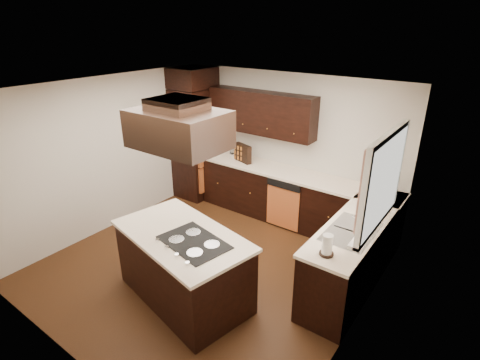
% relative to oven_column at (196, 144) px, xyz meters
% --- Properties ---
extents(floor, '(4.20, 4.20, 0.02)m').
position_rel_oven_column_xyz_m(floor, '(1.78, -1.71, -1.07)').
color(floor, '#522E15').
rests_on(floor, ground).
extents(ceiling, '(4.20, 4.20, 0.02)m').
position_rel_oven_column_xyz_m(ceiling, '(1.78, -1.71, 1.45)').
color(ceiling, silver).
rests_on(ceiling, ground).
extents(wall_back, '(4.20, 0.02, 2.50)m').
position_rel_oven_column_xyz_m(wall_back, '(1.78, 0.40, 0.19)').
color(wall_back, beige).
rests_on(wall_back, ground).
extents(wall_front, '(4.20, 0.02, 2.50)m').
position_rel_oven_column_xyz_m(wall_front, '(1.78, -3.81, 0.19)').
color(wall_front, beige).
rests_on(wall_front, ground).
extents(wall_left, '(0.02, 4.20, 2.50)m').
position_rel_oven_column_xyz_m(wall_left, '(-0.33, -1.71, 0.19)').
color(wall_left, beige).
rests_on(wall_left, ground).
extents(wall_right, '(0.02, 4.20, 2.50)m').
position_rel_oven_column_xyz_m(wall_right, '(3.88, -1.71, 0.19)').
color(wall_right, beige).
rests_on(wall_right, ground).
extents(oven_column, '(0.65, 0.75, 2.12)m').
position_rel_oven_column_xyz_m(oven_column, '(0.00, 0.00, 0.00)').
color(oven_column, black).
rests_on(oven_column, floor).
extents(wall_oven_face, '(0.05, 0.62, 0.78)m').
position_rel_oven_column_xyz_m(wall_oven_face, '(0.35, 0.00, 0.06)').
color(wall_oven_face, orange).
rests_on(wall_oven_face, oven_column).
extents(base_cabinets_back, '(2.93, 0.60, 0.88)m').
position_rel_oven_column_xyz_m(base_cabinets_back, '(1.81, 0.09, -0.62)').
color(base_cabinets_back, black).
rests_on(base_cabinets_back, floor).
extents(base_cabinets_right, '(0.60, 2.40, 0.88)m').
position_rel_oven_column_xyz_m(base_cabinets_right, '(3.58, -0.80, -0.62)').
color(base_cabinets_right, black).
rests_on(base_cabinets_right, floor).
extents(countertop_back, '(2.93, 0.63, 0.04)m').
position_rel_oven_column_xyz_m(countertop_back, '(1.81, 0.08, -0.16)').
color(countertop_back, '#FAE5C9').
rests_on(countertop_back, base_cabinets_back).
extents(countertop_right, '(0.63, 2.40, 0.04)m').
position_rel_oven_column_xyz_m(countertop_right, '(3.56, -0.80, -0.16)').
color(countertop_right, '#FAE5C9').
rests_on(countertop_right, base_cabinets_right).
extents(upper_cabinets, '(2.00, 0.34, 0.72)m').
position_rel_oven_column_xyz_m(upper_cabinets, '(1.34, 0.23, 0.75)').
color(upper_cabinets, black).
rests_on(upper_cabinets, wall_back).
extents(dishwasher_front, '(0.60, 0.05, 0.72)m').
position_rel_oven_column_xyz_m(dishwasher_front, '(2.10, -0.20, -0.66)').
color(dishwasher_front, orange).
rests_on(dishwasher_front, floor).
extents(window_frame, '(0.06, 1.32, 1.12)m').
position_rel_oven_column_xyz_m(window_frame, '(3.85, -1.16, 0.59)').
color(window_frame, white).
rests_on(window_frame, wall_right).
extents(window_pane, '(0.00, 1.20, 1.00)m').
position_rel_oven_column_xyz_m(window_pane, '(3.87, -1.16, 0.59)').
color(window_pane, white).
rests_on(window_pane, wall_right).
extents(curtain_left, '(0.02, 0.34, 0.90)m').
position_rel_oven_column_xyz_m(curtain_left, '(3.79, -1.57, 0.64)').
color(curtain_left, beige).
rests_on(curtain_left, wall_right).
extents(curtain_right, '(0.02, 0.34, 0.90)m').
position_rel_oven_column_xyz_m(curtain_right, '(3.79, -0.74, 0.64)').
color(curtain_right, beige).
rests_on(curtain_right, wall_right).
extents(sink_rim, '(0.52, 0.84, 0.01)m').
position_rel_oven_column_xyz_m(sink_rim, '(3.58, -1.16, -0.14)').
color(sink_rim, silver).
rests_on(sink_rim, countertop_right).
extents(island, '(1.84, 1.24, 0.88)m').
position_rel_oven_column_xyz_m(island, '(1.96, -2.40, -0.62)').
color(island, black).
rests_on(island, floor).
extents(island_top, '(1.91, 1.32, 0.04)m').
position_rel_oven_column_xyz_m(island_top, '(1.96, -2.40, -0.16)').
color(island_top, '#FAE5C9').
rests_on(island_top, island).
extents(cooktop, '(0.89, 0.68, 0.01)m').
position_rel_oven_column_xyz_m(cooktop, '(2.21, -2.46, -0.13)').
color(cooktop, black).
rests_on(cooktop, island_top).
extents(range_hood, '(1.05, 0.72, 0.42)m').
position_rel_oven_column_xyz_m(range_hood, '(1.88, -2.25, 1.10)').
color(range_hood, black).
rests_on(range_hood, ceiling).
extents(hood_duct, '(0.55, 0.50, 0.13)m').
position_rel_oven_column_xyz_m(hood_duct, '(1.88, -2.25, 1.38)').
color(hood_duct, black).
rests_on(hood_duct, ceiling).
extents(blender_base, '(0.15, 0.15, 0.10)m').
position_rel_oven_column_xyz_m(blender_base, '(0.86, 0.08, -0.09)').
color(blender_base, silver).
rests_on(blender_base, countertop_back).
extents(blender_pitcher, '(0.13, 0.13, 0.26)m').
position_rel_oven_column_xyz_m(blender_pitcher, '(0.86, 0.08, 0.09)').
color(blender_pitcher, silver).
rests_on(blender_pitcher, blender_base).
extents(spice_rack, '(0.40, 0.21, 0.32)m').
position_rel_oven_column_xyz_m(spice_rack, '(1.10, 0.04, 0.02)').
color(spice_rack, black).
rests_on(spice_rack, countertop_back).
extents(mixing_bowl, '(0.30, 0.30, 0.07)m').
position_rel_oven_column_xyz_m(mixing_bowl, '(0.42, 0.10, -0.11)').
color(mixing_bowl, white).
rests_on(mixing_bowl, countertop_back).
extents(soap_bottle, '(0.13, 0.13, 0.22)m').
position_rel_oven_column_xyz_m(soap_bottle, '(3.56, -0.48, -0.03)').
color(soap_bottle, white).
rests_on(soap_bottle, countertop_right).
extents(paper_towel, '(0.13, 0.13, 0.25)m').
position_rel_oven_column_xyz_m(paper_towel, '(3.53, -1.79, -0.02)').
color(paper_towel, white).
rests_on(paper_towel, countertop_right).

